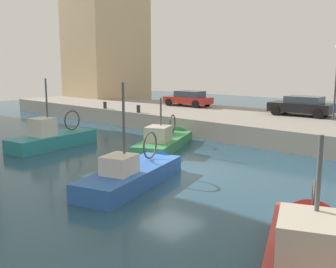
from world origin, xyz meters
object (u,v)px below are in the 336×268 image
(parked_car_red, at_px, (188,98))
(fishing_boat_teal, at_px, (58,144))
(fishing_boat_red, at_px, (311,260))
(fishing_boat_blue, at_px, (136,180))
(fishing_boat_green, at_px, (166,145))
(parked_car_black, at_px, (302,106))
(mooring_bollard_mid, at_px, (138,109))
(mooring_bollard_north, at_px, (105,105))

(parked_car_red, bearing_deg, fishing_boat_teal, -173.36)
(fishing_boat_red, relative_size, fishing_boat_blue, 0.98)
(fishing_boat_green, distance_m, parked_car_black, 10.78)
(fishing_boat_blue, height_order, parked_car_black, fishing_boat_blue)
(fishing_boat_teal, bearing_deg, fishing_boat_blue, -101.42)
(parked_car_black, bearing_deg, fishing_boat_green, 160.15)
(fishing_boat_blue, bearing_deg, mooring_bollard_mid, 46.72)
(fishing_boat_red, relative_size, mooring_bollard_north, 11.82)
(fishing_boat_green, xyz_separation_m, fishing_boat_blue, (-6.01, -3.98, -0.02))
(fishing_boat_teal, xyz_separation_m, mooring_bollard_mid, (7.78, 1.40, 1.35))
(fishing_boat_red, distance_m, parked_car_red, 25.31)
(parked_car_black, relative_size, parked_car_red, 1.03)
(fishing_boat_green, distance_m, fishing_boat_red, 14.26)
(fishing_boat_red, height_order, mooring_bollard_north, fishing_boat_red)
(fishing_boat_teal, distance_m, mooring_bollard_north, 9.57)
(fishing_boat_red, distance_m, mooring_bollard_mid, 21.39)
(fishing_boat_green, height_order, fishing_boat_teal, fishing_boat_teal)
(fishing_boat_green, bearing_deg, parked_car_red, 33.58)
(fishing_boat_blue, relative_size, mooring_bollard_north, 12.05)
(fishing_boat_red, xyz_separation_m, parked_car_red, (17.36, 18.33, 1.72))
(mooring_bollard_mid, bearing_deg, parked_car_black, -56.52)
(fishing_boat_green, height_order, parked_car_black, fishing_boat_green)
(parked_car_black, xyz_separation_m, parked_car_red, (-0.39, 9.98, -0.03))
(fishing_boat_blue, distance_m, mooring_bollard_mid, 13.99)
(fishing_boat_teal, bearing_deg, fishing_boat_green, -48.25)
(fishing_boat_green, distance_m, mooring_bollard_north, 10.84)
(fishing_boat_blue, relative_size, mooring_bollard_mid, 12.05)
(fishing_boat_red, xyz_separation_m, fishing_boat_teal, (3.51, 16.72, -0.03))
(parked_car_red, height_order, mooring_bollard_north, parked_car_red)
(fishing_boat_red, bearing_deg, fishing_boat_blue, 77.65)
(fishing_boat_red, height_order, parked_car_red, fishing_boat_red)
(parked_car_red, height_order, mooring_bollard_mid, parked_car_red)
(fishing_boat_green, xyz_separation_m, mooring_bollard_north, (3.53, 10.16, 1.36))
(fishing_boat_green, bearing_deg, fishing_boat_blue, -146.53)
(mooring_bollard_mid, relative_size, mooring_bollard_north, 1.00)
(fishing_boat_blue, relative_size, parked_car_black, 1.50)
(fishing_boat_green, distance_m, fishing_boat_blue, 7.21)
(fishing_boat_teal, bearing_deg, mooring_bollard_mid, 10.20)
(parked_car_red, bearing_deg, mooring_bollard_mid, -178.01)
(parked_car_red, bearing_deg, fishing_boat_red, -133.44)
(fishing_boat_red, xyz_separation_m, fishing_boat_blue, (1.75, 7.99, -0.07))
(fishing_boat_teal, height_order, mooring_bollard_mid, fishing_boat_teal)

